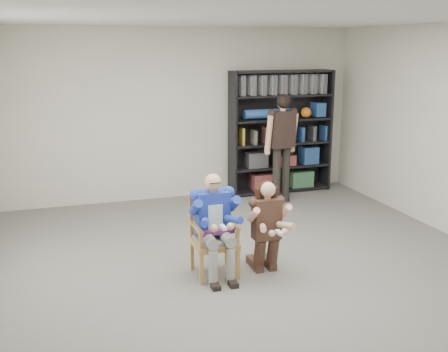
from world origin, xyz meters
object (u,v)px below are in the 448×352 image
object	(u,v)px
seated_man	(214,225)
standing_man	(282,149)
kneeling_woman	(267,227)
armchair	(214,237)
bookshelf	(281,132)

from	to	relation	value
seated_man	standing_man	xyz separation A→B (m)	(1.85, 2.35, 0.30)
seated_man	kneeling_woman	xyz separation A→B (m)	(0.58, -0.12, -0.05)
armchair	standing_man	bearing A→B (deg)	51.65
armchair	standing_man	distance (m)	3.03
kneeling_woman	standing_man	xyz separation A→B (m)	(1.27, 2.47, 0.35)
kneeling_woman	standing_man	size ratio (longest dim) A/B	0.61
kneeling_woman	bookshelf	size ratio (longest dim) A/B	0.51
standing_man	armchair	bearing A→B (deg)	-139.64
armchair	bookshelf	world-z (taller)	bookshelf
armchair	kneeling_woman	bearing A→B (deg)	-11.83
kneeling_woman	bookshelf	xyz separation A→B (m)	(1.53, 3.11, 0.52)
seated_man	standing_man	bearing A→B (deg)	51.65
seated_man	kneeling_woman	world-z (taller)	seated_man
seated_man	bookshelf	world-z (taller)	bookshelf
armchair	seated_man	xyz separation A→B (m)	(0.00, 0.00, 0.13)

